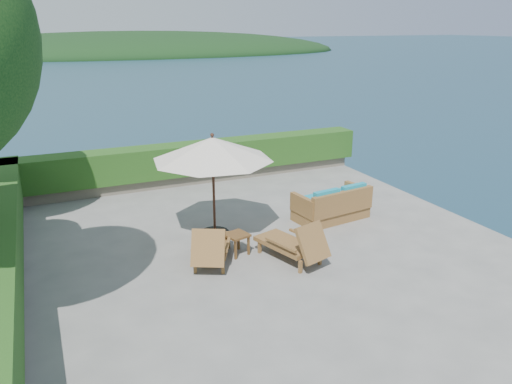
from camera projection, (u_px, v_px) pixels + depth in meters
name	position (u px, v px, depth m)	size (l,w,h in m)	color
ground	(258.00, 246.00, 12.08)	(12.00, 12.00, 0.00)	gray
foundation	(258.00, 302.00, 12.57)	(12.00, 12.00, 3.00)	#4F493F
ocean	(258.00, 351.00, 13.04)	(600.00, 600.00, 0.00)	#142C40
offshore_island	(138.00, 54.00, 143.82)	(126.00, 57.60, 12.60)	black
planter_wall_far	(190.00, 177.00, 16.87)	(12.00, 0.60, 0.36)	slate
planter_wall_left	(0.00, 287.00, 9.86)	(0.60, 12.00, 0.36)	slate
hedge_far	(189.00, 158.00, 16.65)	(12.40, 0.90, 1.00)	#1E4313
patio_umbrella	(213.00, 150.00, 11.97)	(3.60, 3.60, 2.65)	black
lounge_left	(212.00, 246.00, 11.09)	(1.41, 1.87, 1.00)	brown
lounge_right	(294.00, 243.00, 11.19)	(1.22, 1.93, 1.03)	brown
side_table	(237.00, 238.00, 11.52)	(0.60, 0.60, 0.52)	brown
wicker_loveseat	(333.00, 206.00, 13.62)	(2.16, 1.30, 1.00)	brown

